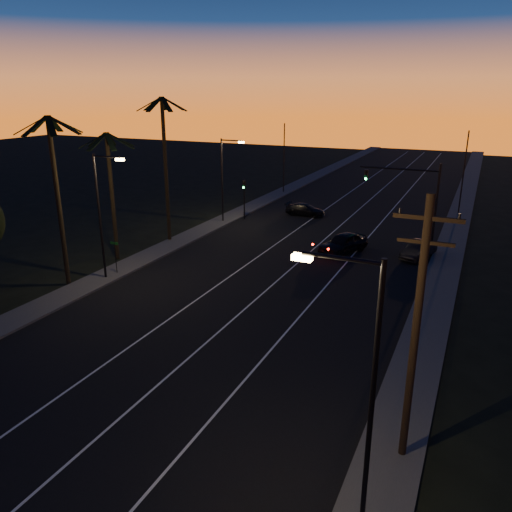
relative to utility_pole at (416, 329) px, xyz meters
The scene contains 21 objects.
road 23.72m from the utility_pole, 120.11° to the left, with size 20.00×170.00×0.01m, color black.
sidewalk_left 30.78m from the utility_pole, 138.74° to the left, with size 2.40×170.00×0.16m, color #373634.
sidewalk_right 20.68m from the utility_pole, 91.15° to the left, with size 2.40×170.00×0.16m, color #373634.
lane_stripe_left 25.32m from the utility_pole, 126.13° to the left, with size 0.12×160.00×0.01m, color silver.
lane_stripe_mid 23.48m from the utility_pole, 119.03° to the left, with size 0.12×160.00×0.01m, color silver.
lane_stripe_right 22.04m from the utility_pole, 110.81° to the left, with size 0.12×160.00×0.01m, color silver.
palm_near 25.55m from the utility_pole, 161.71° to the left, with size 4.25×4.16×11.53m.
palm_mid 28.49m from the utility_pole, 150.55° to the left, with size 4.25×4.16×10.03m.
palm_far 31.17m from the utility_pole, 139.96° to the left, with size 4.25×4.16×12.53m.
streetlight_left_near 24.44m from the utility_pole, 155.85° to the left, with size 2.55×0.26×9.00m.
streetlight_left_far 35.79m from the utility_pole, 128.52° to the left, with size 2.55×0.26×8.50m.
streetlight_right_near 4.10m from the utility_pole, 102.67° to the right, with size 2.55×0.26×9.00m.
street_sign 25.22m from the utility_pole, 153.85° to the left, with size 0.70×0.06×2.60m.
utility_pole is the anchor object (origin of this frame).
signal_mast 30.33m from the utility_pole, 98.47° to the left, with size 7.10×0.41×7.00m.
signal_post 36.74m from the utility_pole, 125.13° to the left, with size 0.28×0.37×4.20m.
far_pole_left 50.36m from the utility_pole, 116.67° to the left, with size 0.14×0.14×9.00m, color black.
far_pole_right 42.01m from the utility_pole, 90.82° to the left, with size 0.14×0.14×9.00m, color black.
lead_car 25.17m from the utility_pole, 110.26° to the left, with size 3.90×5.68×1.65m.
right_car 24.95m from the utility_pole, 96.09° to the left, with size 2.58×4.43×1.38m.
cross_car 38.05m from the utility_pole, 114.74° to the left, with size 4.40×1.93×1.26m.
Camera 1 is at (13.02, -6.24, 13.07)m, focal length 35.00 mm.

